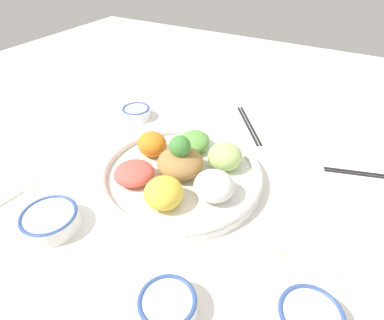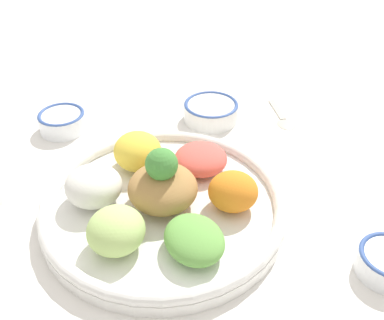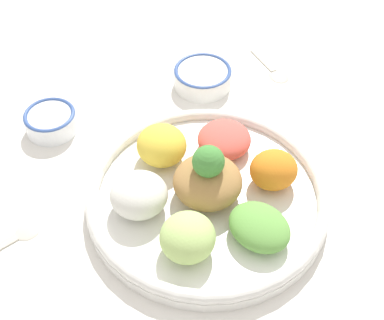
{
  "view_description": "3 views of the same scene",
  "coord_description": "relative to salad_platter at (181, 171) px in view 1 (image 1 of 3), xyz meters",
  "views": [
    {
      "loc": [
        0.34,
        -0.48,
        0.5
      ],
      "look_at": [
        0.07,
        0.0,
        0.08
      ],
      "focal_mm": 30.0,
      "sensor_mm": 36.0,
      "label": 1
    },
    {
      "loc": [
        0.11,
        0.53,
        0.49
      ],
      "look_at": [
        -0.02,
        0.01,
        0.09
      ],
      "focal_mm": 42.0,
      "sensor_mm": 36.0,
      "label": 2
    },
    {
      "loc": [
        0.33,
        0.46,
        0.67
      ],
      "look_at": [
        0.04,
        -0.02,
        0.07
      ],
      "focal_mm": 50.0,
      "sensor_mm": 36.0,
      "label": 3
    }
  ],
  "objects": [
    {
      "name": "salad_platter",
      "position": [
        0.0,
        0.0,
        0.0
      ],
      "size": [
        0.38,
        0.38,
        0.12
      ],
      "color": "white",
      "rests_on": "ground_plane"
    },
    {
      "name": "ground_plane",
      "position": [
        -0.03,
        -0.02,
        -0.03
      ],
      "size": [
        2.4,
        2.4,
        0.0
      ],
      "primitive_type": "plane",
      "color": "white"
    },
    {
      "name": "rice_bowl_blue",
      "position": [
        0.15,
        -0.29,
        -0.01
      ],
      "size": [
        0.09,
        0.09,
        0.04
      ],
      "color": "white",
      "rests_on": "ground_plane"
    },
    {
      "name": "sauce_bowl_red",
      "position": [
        -0.28,
        0.19,
        -0.01
      ],
      "size": [
        0.09,
        0.09,
        0.04
      ],
      "color": "white",
      "rests_on": "ground_plane"
    },
    {
      "name": "serving_spoon_main",
      "position": [
        0.29,
        -0.09,
        -0.03
      ],
      "size": [
        0.13,
        0.04,
        0.01
      ],
      "rotation": [
        0.0,
        0.0,
        0.13
      ],
      "color": "beige",
      "rests_on": "ground_plane"
    },
    {
      "name": "rice_bowl_plain",
      "position": [
        -0.15,
        -0.25,
        -0.01
      ],
      "size": [
        0.11,
        0.11,
        0.04
      ],
      "color": "white",
      "rests_on": "ground_plane"
    },
    {
      "name": "chopsticks_pair_far",
      "position": [
        0.4,
        0.25,
        -0.03
      ],
      "size": [
        0.23,
        0.09,
        0.01
      ],
      "rotation": [
        0.0,
        0.0,
        0.3
      ],
      "color": "black",
      "rests_on": "ground_plane"
    },
    {
      "name": "sauce_bowl_dark",
      "position": [
        0.34,
        -0.2,
        -0.0
      ],
      "size": [
        0.1,
        0.1,
        0.04
      ],
      "color": "white",
      "rests_on": "ground_plane"
    },
    {
      "name": "serving_spoon_extra",
      "position": [
        -0.3,
        -0.22,
        -0.03
      ],
      "size": [
        0.04,
        0.12,
        0.01
      ],
      "rotation": [
        0.0,
        0.0,
        4.65
      ],
      "color": "beige",
      "rests_on": "ground_plane"
    },
    {
      "name": "chopsticks_pair_near",
      "position": [
        0.05,
        0.32,
        -0.03
      ],
      "size": [
        0.15,
        0.19,
        0.01
      ],
      "rotation": [
        0.0,
        0.0,
        2.21
      ],
      "color": "black",
      "rests_on": "ground_plane"
    }
  ]
}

